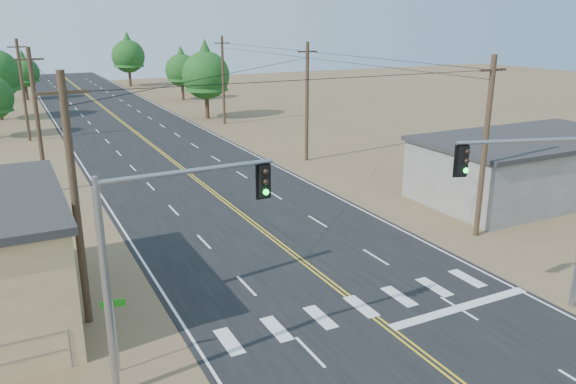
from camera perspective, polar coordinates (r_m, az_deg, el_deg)
road at (r=43.16m, az=-9.14°, el=1.16°), size 15.00×200.00×0.02m
building_right at (r=41.72m, az=23.21°, el=2.25°), size 15.00×8.00×4.00m
utility_pole_left_near at (r=22.70m, az=-20.80°, el=-0.88°), size 1.80×0.30×10.00m
utility_pole_left_mid at (r=42.21m, az=-24.10°, el=6.64°), size 1.80×0.30×10.00m
utility_pole_left_far at (r=62.03m, az=-25.33°, el=9.39°), size 1.80×0.30×10.00m
utility_pole_right_near at (r=32.23m, az=19.37°, el=4.35°), size 1.80×0.30×10.00m
utility_pole_right_mid at (r=48.00m, az=1.94°, el=9.20°), size 1.80×0.30×10.00m
utility_pole_right_far at (r=66.11m, az=-6.60°, el=11.26°), size 1.80×0.30×10.00m
signal_mast_left at (r=18.15m, az=-13.18°, el=-5.13°), size 5.85×0.44×7.37m
signal_mast_right at (r=24.50m, az=25.14°, el=-0.28°), size 5.78×2.01×7.50m
street_sign at (r=20.34m, az=-17.17°, el=-12.68°), size 0.81×0.16×2.75m
tree_left_far at (r=95.49m, az=-25.29°, el=11.22°), size 4.50×4.50×7.50m
tree_right_near at (r=70.09m, az=-8.37°, el=12.13°), size 5.75×5.75×9.59m
tree_right_mid at (r=87.82m, az=-10.77°, el=12.38°), size 4.85×4.85×8.09m
tree_right_far at (r=108.65m, az=-15.95°, el=13.44°), size 5.89×5.89×9.81m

